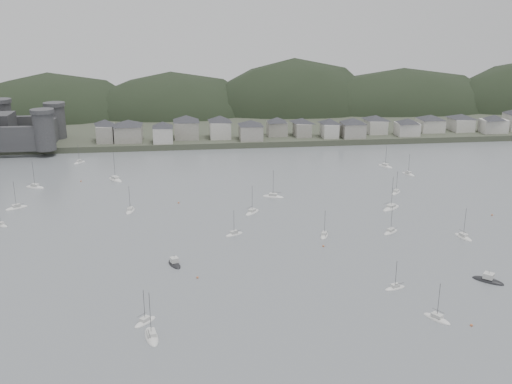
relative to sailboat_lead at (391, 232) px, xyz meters
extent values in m
plane|color=slate|center=(-39.89, -45.26, -0.18)|extent=(900.00, 900.00, 0.00)
cube|color=#383D2D|center=(-39.89, 249.74, 1.32)|extent=(900.00, 250.00, 3.00)
ellipsoid|color=black|center=(-150.76, 226.68, -10.32)|extent=(138.98, 92.48, 81.13)
ellipsoid|color=black|center=(-72.19, 227.60, -10.15)|extent=(132.08, 90.41, 79.74)
ellipsoid|color=black|center=(10.76, 227.67, -12.86)|extent=(133.88, 88.37, 101.41)
ellipsoid|color=black|center=(86.06, 222.65, -10.50)|extent=(165.81, 81.78, 82.55)
cylinder|color=#38383B|center=(-131.89, 120.74, 11.82)|extent=(10.00, 10.00, 18.00)
cylinder|color=#38383B|center=(-159.89, 150.74, 12.32)|extent=(11.00, 11.00, 19.00)
cylinder|color=#38383B|center=(-131.89, 148.74, 11.32)|extent=(10.00, 10.00, 17.00)
cube|color=#38383B|center=(-159.89, 149.74, 8.82)|extent=(56.00, 3.50, 12.00)
cube|color=#38383B|center=(-131.89, 134.74, 8.82)|extent=(3.50, 30.00, 12.00)
cube|color=gray|center=(-104.89, 136.70, 7.11)|extent=(8.34, 12.91, 8.59)
pyramid|color=#2B2C31|center=(-104.89, 136.70, 12.91)|extent=(15.78, 15.78, 3.01)
cube|color=gray|center=(-93.21, 136.06, 7.00)|extent=(13.68, 13.35, 8.36)
pyramid|color=#2B2C31|center=(-93.21, 136.06, 12.64)|extent=(20.07, 20.07, 2.93)
cube|color=#B8B4AD|center=(-75.46, 130.75, 6.86)|extent=(9.78, 10.20, 8.08)
pyramid|color=#2B2C31|center=(-75.46, 130.75, 12.31)|extent=(14.83, 14.83, 2.83)
cube|color=gray|center=(-63.40, 140.38, 7.36)|extent=(12.59, 13.33, 9.09)
pyramid|color=#2B2C31|center=(-63.40, 140.38, 13.50)|extent=(19.24, 19.24, 3.18)
cube|color=#B8B4AD|center=(-45.64, 138.84, 7.25)|extent=(10.74, 12.17, 8.87)
pyramid|color=#2B2C31|center=(-45.64, 138.84, 13.24)|extent=(17.01, 17.01, 3.10)
cube|color=gray|center=(-29.97, 132.27, 6.66)|extent=(11.63, 12.09, 7.69)
pyramid|color=#2B2C31|center=(-29.97, 132.27, 11.85)|extent=(17.61, 17.61, 2.69)
cube|color=gray|center=(-14.64, 140.93, 6.54)|extent=(10.37, 9.35, 7.44)
pyramid|color=#2B2C31|center=(-14.64, 140.93, 11.56)|extent=(14.65, 14.65, 2.60)
cube|color=gray|center=(-1.26, 138.53, 6.43)|extent=(8.24, 12.20, 7.22)
pyramid|color=#2B2C31|center=(-1.26, 138.53, 11.30)|extent=(15.17, 15.17, 2.53)
cube|color=#B8B4AD|center=(12.61, 133.29, 6.55)|extent=(8.06, 10.91, 7.46)
pyramid|color=#2B2C31|center=(12.61, 133.29, 11.58)|extent=(14.08, 14.08, 2.61)
cube|color=gray|center=(24.92, 131.80, 6.65)|extent=(11.73, 11.78, 7.66)
pyramid|color=#2B2C31|center=(24.92, 131.80, 11.82)|extent=(17.46, 17.46, 2.68)
cube|color=#B8B4AD|center=(40.75, 141.65, 6.48)|extent=(10.19, 13.02, 7.33)
pyramid|color=#2B2C31|center=(40.75, 141.65, 11.43)|extent=(17.23, 17.23, 2.57)
cube|color=#B8B4AD|center=(55.66, 132.80, 6.26)|extent=(11.70, 9.81, 6.88)
pyramid|color=#2B2C31|center=(55.66, 132.80, 10.90)|extent=(15.97, 15.97, 2.41)
cube|color=#B8B4AD|center=(72.51, 141.64, 6.32)|extent=(12.83, 12.48, 7.00)
pyramid|color=#2B2C31|center=(72.51, 141.64, 11.04)|extent=(18.79, 18.79, 2.45)
cube|color=#B8B4AD|center=(90.84, 142.16, 6.30)|extent=(11.07, 13.50, 6.97)
pyramid|color=#2B2C31|center=(90.84, 142.16, 11.01)|extent=(18.25, 18.25, 2.44)
cube|color=#B8B4AD|center=(106.13, 134.46, 6.49)|extent=(13.75, 9.12, 7.34)
pyramid|color=#2B2C31|center=(106.13, 134.46, 11.44)|extent=(16.97, 16.97, 2.57)
ellipsoid|color=silver|center=(0.00, 0.00, -0.13)|extent=(6.84, 5.94, 1.38)
cube|color=silver|center=(0.00, 0.00, 0.86)|extent=(2.85, 2.67, 0.70)
cylinder|color=#3F3F42|center=(0.00, 0.00, 4.34)|extent=(0.12, 0.12, 8.64)
cylinder|color=#3F3F42|center=(0.99, -0.75, 1.41)|extent=(2.54, 1.96, 0.10)
ellipsoid|color=silver|center=(31.23, 66.11, -0.13)|extent=(4.97, 7.50, 1.44)
cube|color=silver|center=(31.23, 66.11, 0.89)|extent=(2.45, 2.93, 0.70)
cylinder|color=#3F3F42|center=(31.23, 66.11, 4.51)|extent=(0.12, 0.12, 8.98)
cylinder|color=#3F3F42|center=(30.71, 64.92, 1.44)|extent=(1.38, 3.00, 0.10)
ellipsoid|color=silver|center=(-12.43, -38.43, -0.13)|extent=(6.32, 3.57, 1.20)
cube|color=silver|center=(-12.43, -38.43, 0.77)|extent=(2.40, 1.87, 0.70)
cylinder|color=#3F3F42|center=(-12.43, -38.43, 3.78)|extent=(0.12, 0.12, 7.52)
cylinder|color=#3F3F42|center=(-11.39, -38.74, 1.32)|extent=(2.62, 0.87, 0.10)
ellipsoid|color=silver|center=(25.84, 80.40, -0.13)|extent=(6.22, 8.24, 1.60)
cube|color=silver|center=(25.84, 80.40, 0.97)|extent=(2.93, 3.31, 0.70)
cylinder|color=#3F3F42|center=(25.84, 80.40, 5.03)|extent=(0.12, 0.12, 10.03)
cylinder|color=#3F3F42|center=(26.56, 81.65, 1.52)|extent=(1.88, 3.18, 0.10)
ellipsoid|color=silver|center=(8.22, 22.83, -0.13)|extent=(9.27, 8.12, 1.88)
cube|color=silver|center=(8.22, 22.83, 1.11)|extent=(3.86, 3.65, 0.70)
cylinder|color=#3F3F42|center=(8.22, 22.83, 5.89)|extent=(0.12, 0.12, 11.74)
cylinder|color=#3F3F42|center=(6.88, 23.86, 1.66)|extent=(3.40, 2.67, 0.10)
ellipsoid|color=silver|center=(-75.06, -47.94, -0.13)|extent=(5.84, 6.13, 1.28)
cube|color=silver|center=(-75.06, -47.94, 0.81)|extent=(2.56, 2.61, 0.70)
cylinder|color=#3F3F42|center=(-75.06, -47.94, 4.03)|extent=(0.12, 0.12, 8.02)
cylinder|color=#3F3F42|center=(-75.84, -47.09, 1.36)|extent=(2.02, 2.20, 0.10)
ellipsoid|color=silver|center=(-50.07, 4.23, -0.13)|extent=(6.61, 4.91, 1.28)
cube|color=silver|center=(-50.07, 4.23, 0.81)|extent=(2.65, 2.33, 0.70)
cylinder|color=#3F3F42|center=(-50.07, 4.23, 4.03)|extent=(0.12, 0.12, 8.03)
cylinder|color=#3F3F42|center=(-49.06, 3.67, 1.36)|extent=(2.58, 1.49, 0.10)
ellipsoid|color=silver|center=(-84.62, 31.48, -0.13)|extent=(3.77, 7.70, 1.48)
cube|color=silver|center=(-84.62, 31.48, 0.91)|extent=(2.10, 2.85, 0.70)
cylinder|color=#3F3F42|center=(-84.62, 31.48, 4.63)|extent=(0.12, 0.12, 9.22)
cylinder|color=#3F3F42|center=(-84.89, 32.78, 1.46)|extent=(0.75, 3.27, 0.10)
ellipsoid|color=silver|center=(-125.00, 65.76, -0.13)|extent=(8.81, 5.98, 1.69)
cube|color=silver|center=(-125.00, 65.76, 1.01)|extent=(3.46, 2.92, 0.70)
cylinder|color=#3F3F42|center=(-125.00, 65.76, 5.30)|extent=(0.12, 0.12, 10.56)
cylinder|color=#3F3F42|center=(-126.38, 65.13, 1.56)|extent=(3.50, 1.67, 0.10)
ellipsoid|color=silver|center=(-113.76, 104.74, -0.13)|extent=(5.80, 6.87, 1.38)
cube|color=silver|center=(-113.76, 104.74, 0.86)|extent=(2.63, 2.84, 0.70)
cylinder|color=#3F3F42|center=(-113.76, 104.74, 4.32)|extent=(0.12, 0.12, 8.60)
cylinder|color=#3F3F42|center=(-113.04, 103.73, 1.41)|extent=(1.89, 2.57, 0.10)
ellipsoid|color=silver|center=(-8.28, -54.76, -0.13)|extent=(5.74, 7.25, 1.43)
cube|color=silver|center=(-8.28, -54.76, 0.88)|extent=(2.66, 2.95, 0.70)
cylinder|color=#3F3F42|center=(-8.28, -54.76, 4.48)|extent=(0.12, 0.12, 8.92)
cylinder|color=#3F3F42|center=(-7.60, -53.67, 1.43)|extent=(1.80, 2.77, 0.10)
ellipsoid|color=silver|center=(-21.87, -0.38, -0.13)|extent=(4.65, 6.94, 1.33)
cube|color=silver|center=(-21.87, -0.38, 0.83)|extent=(2.28, 2.72, 0.70)
cylinder|color=#3F3F42|center=(-21.87, -0.38, 4.18)|extent=(0.12, 0.12, 8.32)
cylinder|color=#3F3F42|center=(-21.38, -1.48, 1.38)|extent=(1.31, 2.78, 0.10)
ellipsoid|color=silver|center=(-31.85, 41.53, -0.13)|extent=(8.76, 5.59, 1.67)
cube|color=silver|center=(-31.85, 41.53, 1.00)|extent=(3.40, 2.80, 0.70)
cylinder|color=#3F3F42|center=(-31.85, 41.53, 5.25)|extent=(0.12, 0.12, 10.46)
cylinder|color=#3F3F42|center=(-30.45, 42.09, 1.55)|extent=(3.53, 1.49, 0.10)
ellipsoid|color=silver|center=(16.59, 40.83, -0.13)|extent=(6.10, 6.47, 1.35)
cube|color=silver|center=(16.59, 40.83, 0.84)|extent=(2.68, 2.75, 0.70)
cylinder|color=#3F3F42|center=(16.59, 40.83, 4.24)|extent=(0.12, 0.12, 8.43)
cylinder|color=#3F3F42|center=(15.79, 41.73, 1.39)|extent=(2.10, 2.33, 0.10)
ellipsoid|color=silver|center=(-125.58, 39.79, -0.13)|extent=(8.10, 6.45, 1.60)
cube|color=silver|center=(-125.58, 39.79, 0.97)|extent=(3.30, 2.98, 0.70)
cylinder|color=#3F3F42|center=(-125.58, 39.79, 5.00)|extent=(0.12, 0.12, 9.97)
cylinder|color=#3F3F42|center=(-124.37, 39.01, 1.52)|extent=(3.08, 2.02, 0.10)
ellipsoid|color=silver|center=(-73.33, -54.56, -0.13)|extent=(4.38, 8.85, 1.69)
cube|color=silver|center=(-73.33, -54.56, 1.02)|extent=(2.43, 3.28, 0.70)
cylinder|color=#3F3F42|center=(-73.33, -54.56, 5.31)|extent=(0.12, 0.12, 10.59)
cylinder|color=#3F3F42|center=(-73.64, -56.05, 1.57)|extent=(0.87, 3.75, 0.10)
ellipsoid|color=silver|center=(21.09, -7.09, -0.13)|extent=(4.31, 7.96, 1.52)
cube|color=silver|center=(21.09, -7.09, 0.93)|extent=(2.30, 3.00, 0.70)
cylinder|color=#3F3F42|center=(21.09, -7.09, 4.76)|extent=(0.12, 0.12, 9.49)
cylinder|color=#3F3F42|center=(21.44, -5.76, 1.48)|extent=(0.98, 3.33, 0.10)
ellipsoid|color=silver|center=(-41.90, 24.48, -0.13)|extent=(6.83, 7.52, 1.54)
cube|color=silver|center=(-41.90, 24.48, 0.94)|extent=(3.03, 3.16, 0.70)
cylinder|color=#3F3F42|center=(-41.90, 24.48, 4.84)|extent=(0.12, 0.12, 9.65)
cylinder|color=#3F3F42|center=(-42.78, 25.55, 1.49)|extent=(2.29, 2.74, 0.10)
ellipsoid|color=silver|center=(-126.05, 22.01, -0.13)|extent=(6.15, 5.51, 1.26)
cube|color=silver|center=(-126.05, 22.01, 0.80)|extent=(2.58, 2.46, 0.70)
ellipsoid|color=silver|center=(-94.09, 72.95, -0.13)|extent=(7.93, 9.52, 1.90)
cube|color=silver|center=(-94.09, 72.95, 1.12)|extent=(3.61, 3.92, 0.70)
cylinder|color=#3F3F42|center=(-94.09, 72.95, 5.95)|extent=(0.12, 0.12, 11.87)
cylinder|color=#3F3F42|center=(-95.06, 71.55, 1.67)|extent=(2.53, 3.56, 0.10)
ellipsoid|color=black|center=(13.39, -37.36, -0.13)|extent=(7.99, 7.90, 1.82)
cube|color=silver|center=(13.39, -37.36, 1.43)|extent=(3.39, 3.39, 1.40)
cylinder|color=#3F3F42|center=(13.39, -37.36, 2.33)|extent=(0.10, 0.10, 1.20)
ellipsoid|color=black|center=(-68.68, -16.55, -0.13)|extent=(4.88, 7.56, 1.56)
cube|color=silver|center=(-68.68, -16.55, 1.30)|extent=(2.61, 2.69, 1.40)
cylinder|color=#3F3F42|center=(-68.68, -16.55, 2.20)|extent=(0.10, 0.10, 1.20)
sphere|color=#C16A40|center=(-67.65, 38.70, -0.03)|extent=(0.70, 0.70, 0.70)
sphere|color=#C16A40|center=(-1.75, -58.53, -0.03)|extent=(0.70, 0.70, 0.70)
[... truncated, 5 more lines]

